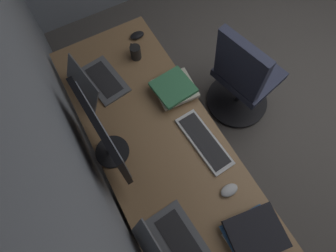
{
  "coord_description": "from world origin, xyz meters",
  "views": [
    {
      "loc": [
        -0.32,
        2.04,
        2.26
      ],
      "look_at": [
        0.19,
        1.76,
        0.95
      ],
      "focal_mm": 28.99,
      "sensor_mm": 36.0,
      "label": 1
    }
  ],
  "objects_px": {
    "office_chair": "(243,80)",
    "mouse_main": "(137,35)",
    "monitor_primary": "(103,135)",
    "coffee_mug": "(135,52)",
    "laptop_leftmost": "(170,246)",
    "laptop_left": "(96,81)",
    "mouse_spare": "(229,190)",
    "keyboard_main": "(204,141)",
    "drawer_pedestal": "(176,195)",
    "book_stack_near": "(254,234)",
    "book_stack_far": "(174,89)"
  },
  "relations": [
    {
      "from": "monitor_primary",
      "to": "keyboard_main",
      "type": "distance_m",
      "value": 0.6
    },
    {
      "from": "drawer_pedestal",
      "to": "mouse_main",
      "type": "bearing_deg",
      "value": -14.52
    },
    {
      "from": "laptop_left",
      "to": "mouse_main",
      "type": "xyz_separation_m",
      "value": [
        0.24,
        -0.41,
        -0.03
      ]
    },
    {
      "from": "coffee_mug",
      "to": "office_chair",
      "type": "xyz_separation_m",
      "value": [
        -0.4,
        -0.7,
        -0.32
      ]
    },
    {
      "from": "laptop_left",
      "to": "mouse_spare",
      "type": "distance_m",
      "value": 1.06
    },
    {
      "from": "coffee_mug",
      "to": "book_stack_near",
      "type": "bearing_deg",
      "value": -179.27
    },
    {
      "from": "mouse_spare",
      "to": "book_stack_near",
      "type": "distance_m",
      "value": 0.25
    },
    {
      "from": "laptop_leftmost",
      "to": "book_stack_far",
      "type": "relative_size",
      "value": 1.36
    },
    {
      "from": "office_chair",
      "to": "book_stack_near",
      "type": "bearing_deg",
      "value": 143.42
    },
    {
      "from": "mouse_spare",
      "to": "book_stack_near",
      "type": "xyz_separation_m",
      "value": [
        -0.25,
        0.02,
        0.02
      ]
    },
    {
      "from": "keyboard_main",
      "to": "laptop_left",
      "type": "bearing_deg",
      "value": 30.46
    },
    {
      "from": "book_stack_near",
      "to": "book_stack_far",
      "type": "bearing_deg",
      "value": -4.33
    },
    {
      "from": "office_chair",
      "to": "mouse_main",
      "type": "bearing_deg",
      "value": 48.14
    },
    {
      "from": "laptop_leftmost",
      "to": "book_stack_near",
      "type": "bearing_deg",
      "value": -111.89
    },
    {
      "from": "laptop_left",
      "to": "mouse_spare",
      "type": "height_order",
      "value": "laptop_left"
    },
    {
      "from": "coffee_mug",
      "to": "office_chair",
      "type": "height_order",
      "value": "office_chair"
    },
    {
      "from": "mouse_spare",
      "to": "book_stack_far",
      "type": "bearing_deg",
      "value": -3.98
    },
    {
      "from": "drawer_pedestal",
      "to": "book_stack_near",
      "type": "distance_m",
      "value": 0.63
    },
    {
      "from": "book_stack_far",
      "to": "drawer_pedestal",
      "type": "bearing_deg",
      "value": 152.3
    },
    {
      "from": "mouse_main",
      "to": "coffee_mug",
      "type": "height_order",
      "value": "coffee_mug"
    },
    {
      "from": "laptop_leftmost",
      "to": "laptop_left",
      "type": "height_order",
      "value": "laptop_leftmost"
    },
    {
      "from": "laptop_left",
      "to": "keyboard_main",
      "type": "distance_m",
      "value": 0.79
    },
    {
      "from": "laptop_left",
      "to": "book_stack_near",
      "type": "relative_size",
      "value": 1.26
    },
    {
      "from": "drawer_pedestal",
      "to": "mouse_main",
      "type": "relative_size",
      "value": 6.68
    },
    {
      "from": "monitor_primary",
      "to": "book_stack_far",
      "type": "distance_m",
      "value": 0.59
    },
    {
      "from": "laptop_leftmost",
      "to": "laptop_left",
      "type": "bearing_deg",
      "value": -2.98
    },
    {
      "from": "drawer_pedestal",
      "to": "book_stack_far",
      "type": "xyz_separation_m",
      "value": [
        0.53,
        -0.28,
        0.42
      ]
    },
    {
      "from": "mouse_spare",
      "to": "office_chair",
      "type": "height_order",
      "value": "office_chair"
    },
    {
      "from": "monitor_primary",
      "to": "laptop_left",
      "type": "distance_m",
      "value": 0.53
    },
    {
      "from": "laptop_left",
      "to": "monitor_primary",
      "type": "bearing_deg",
      "value": 167.9
    },
    {
      "from": "keyboard_main",
      "to": "office_chair",
      "type": "distance_m",
      "value": 0.78
    },
    {
      "from": "monitor_primary",
      "to": "mouse_spare",
      "type": "distance_m",
      "value": 0.74
    },
    {
      "from": "laptop_leftmost",
      "to": "mouse_spare",
      "type": "xyz_separation_m",
      "value": [
        0.09,
        -0.42,
        -0.03
      ]
    },
    {
      "from": "laptop_left",
      "to": "office_chair",
      "type": "height_order",
      "value": "office_chair"
    },
    {
      "from": "mouse_main",
      "to": "coffee_mug",
      "type": "relative_size",
      "value": 0.93
    },
    {
      "from": "monitor_primary",
      "to": "coffee_mug",
      "type": "xyz_separation_m",
      "value": [
        0.55,
        -0.43,
        -0.22
      ]
    },
    {
      "from": "laptop_left",
      "to": "office_chair",
      "type": "distance_m",
      "value": 1.12
    },
    {
      "from": "laptop_left",
      "to": "mouse_main",
      "type": "height_order",
      "value": "laptop_left"
    },
    {
      "from": "drawer_pedestal",
      "to": "coffee_mug",
      "type": "bearing_deg",
      "value": -11.76
    },
    {
      "from": "monitor_primary",
      "to": "mouse_main",
      "type": "bearing_deg",
      "value": -35.96
    },
    {
      "from": "mouse_spare",
      "to": "coffee_mug",
      "type": "xyz_separation_m",
      "value": [
        1.08,
        0.04,
        0.03
      ]
    },
    {
      "from": "laptop_left",
      "to": "office_chair",
      "type": "relative_size",
      "value": 0.4
    },
    {
      "from": "laptop_left",
      "to": "book_stack_near",
      "type": "distance_m",
      "value": 1.29
    },
    {
      "from": "laptop_leftmost",
      "to": "drawer_pedestal",
      "type": "bearing_deg",
      "value": -36.7
    },
    {
      "from": "office_chair",
      "to": "laptop_leftmost",
      "type": "bearing_deg",
      "value": 125.12
    },
    {
      "from": "laptop_leftmost",
      "to": "coffee_mug",
      "type": "distance_m",
      "value": 1.22
    },
    {
      "from": "mouse_main",
      "to": "mouse_spare",
      "type": "relative_size",
      "value": 1.0
    },
    {
      "from": "drawer_pedestal",
      "to": "keyboard_main",
      "type": "bearing_deg",
      "value": -62.63
    },
    {
      "from": "mouse_main",
      "to": "coffee_mug",
      "type": "bearing_deg",
      "value": 151.04
    },
    {
      "from": "laptop_left",
      "to": "book_stack_far",
      "type": "xyz_separation_m",
      "value": [
        -0.29,
        -0.42,
        -0.0
      ]
    }
  ]
}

